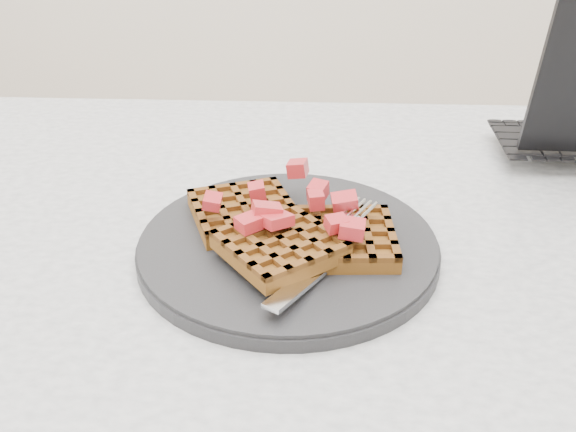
# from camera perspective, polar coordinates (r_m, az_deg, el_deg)

# --- Properties ---
(table) EXTENTS (1.20, 0.80, 0.75)m
(table) POSITION_cam_1_polar(r_m,az_deg,el_deg) (0.69, 9.32, -10.54)
(table) COLOR silver
(table) RESTS_ON ground
(plate) EXTENTS (0.28, 0.28, 0.02)m
(plate) POSITION_cam_1_polar(r_m,az_deg,el_deg) (0.60, 0.00, -2.65)
(plate) COLOR black
(plate) RESTS_ON table
(waffles) EXTENTS (0.21, 0.20, 0.03)m
(waffles) POSITION_cam_1_polar(r_m,az_deg,el_deg) (0.59, -0.00, -1.26)
(waffles) COLOR brown
(waffles) RESTS_ON plate
(strawberry_pile) EXTENTS (0.15, 0.15, 0.02)m
(strawberry_pile) POSITION_cam_1_polar(r_m,az_deg,el_deg) (0.58, -0.00, 1.20)
(strawberry_pile) COLOR maroon
(strawberry_pile) RESTS_ON waffles
(fork) EXTENTS (0.11, 0.17, 0.02)m
(fork) POSITION_cam_1_polar(r_m,az_deg,el_deg) (0.56, 3.82, -3.46)
(fork) COLOR silver
(fork) RESTS_ON plate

